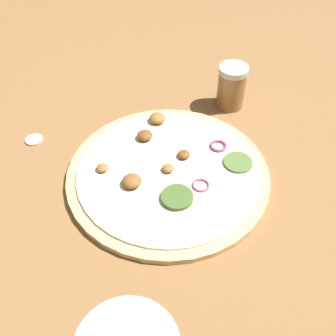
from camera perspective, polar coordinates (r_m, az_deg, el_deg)
name	(u,v)px	position (r m, az deg, el deg)	size (l,w,h in m)	color
ground_plane	(168,176)	(0.71, 0.00, -1.21)	(3.00, 3.00, 0.00)	olive
pizza	(168,173)	(0.71, 0.01, -0.70)	(0.36, 0.36, 0.03)	#D6B77A
spice_jar	(231,87)	(0.86, 9.19, 11.59)	(0.06, 0.06, 0.09)	olive
loose_cap	(34,139)	(0.83, -18.92, 4.00)	(0.03, 0.03, 0.01)	beige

